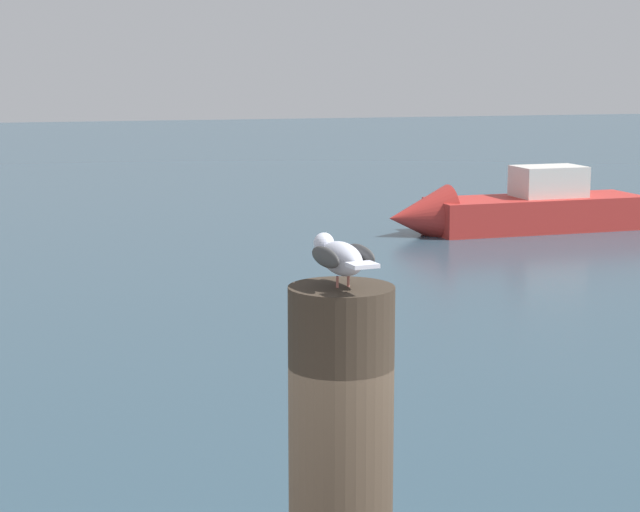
% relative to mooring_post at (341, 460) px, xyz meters
% --- Properties ---
extents(mooring_post, '(0.32, 0.32, 1.09)m').
position_rel_mooring_post_xyz_m(mooring_post, '(0.00, 0.00, 0.00)').
color(mooring_post, '#382D23').
rests_on(mooring_post, harbor_quay).
extents(seagull, '(0.17, 0.39, 0.14)m').
position_rel_mooring_post_xyz_m(seagull, '(-0.00, 0.01, 0.64)').
color(seagull, '#C66E60').
rests_on(seagull, mooring_post).
extents(boat_red, '(5.43, 1.59, 1.54)m').
position_rel_mooring_post_xyz_m(boat_red, '(8.37, 17.29, -1.78)').
color(boat_red, '#B72D28').
rests_on(boat_red, ground_plane).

